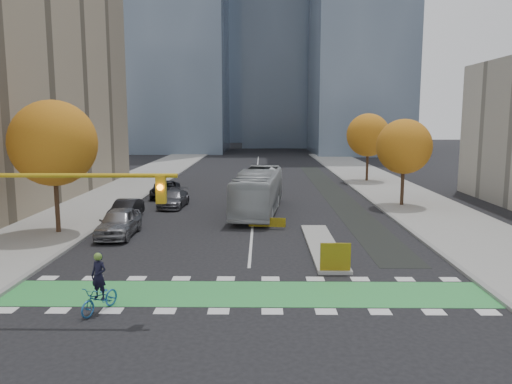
{
  "coord_description": "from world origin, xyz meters",
  "views": [
    {
      "loc": [
        0.59,
        -18.08,
        7.13
      ],
      "look_at": [
        0.28,
        9.69,
        3.0
      ],
      "focal_mm": 35.0,
      "sensor_mm": 36.0,
      "label": 1
    }
  ],
  "objects_px": {
    "traffic_signal_west": "(25,205)",
    "bus": "(258,191)",
    "hazard_board": "(335,257)",
    "parked_car_a": "(119,222)",
    "tree_east_far": "(368,135)",
    "parked_car_d": "(165,189)",
    "tree_west": "(53,143)",
    "parked_car_b": "(126,210)",
    "parked_car_c": "(174,199)",
    "tree_east_near": "(404,147)",
    "cyclist": "(100,292)"
  },
  "relations": [
    {
      "from": "parked_car_b",
      "to": "parked_car_d",
      "type": "distance_m",
      "value": 10.04
    },
    {
      "from": "traffic_signal_west",
      "to": "bus",
      "type": "relative_size",
      "value": 0.72
    },
    {
      "from": "bus",
      "to": "parked_car_d",
      "type": "xyz_separation_m",
      "value": [
        -8.47,
        7.31,
        -0.91
      ]
    },
    {
      "from": "tree_west",
      "to": "parked_car_b",
      "type": "height_order",
      "value": "tree_west"
    },
    {
      "from": "tree_east_far",
      "to": "bus",
      "type": "xyz_separation_m",
      "value": [
        -12.15,
        -18.81,
        -3.59
      ]
    },
    {
      "from": "parked_car_b",
      "to": "parked_car_c",
      "type": "relative_size",
      "value": 0.91
    },
    {
      "from": "hazard_board",
      "to": "bus",
      "type": "relative_size",
      "value": 0.12
    },
    {
      "from": "tree_west",
      "to": "parked_car_d",
      "type": "distance_m",
      "value": 15.78
    },
    {
      "from": "parked_car_a",
      "to": "tree_west",
      "type": "bearing_deg",
      "value": 171.99
    },
    {
      "from": "tree_west",
      "to": "parked_car_c",
      "type": "bearing_deg",
      "value": 59.93
    },
    {
      "from": "hazard_board",
      "to": "cyclist",
      "type": "relative_size",
      "value": 0.62
    },
    {
      "from": "tree_west",
      "to": "cyclist",
      "type": "distance_m",
      "value": 14.96
    },
    {
      "from": "hazard_board",
      "to": "parked_car_a",
      "type": "height_order",
      "value": "parked_car_a"
    },
    {
      "from": "traffic_signal_west",
      "to": "parked_car_b",
      "type": "xyz_separation_m",
      "value": [
        -1.07,
        17.01,
        -3.33
      ]
    },
    {
      "from": "hazard_board",
      "to": "tree_east_near",
      "type": "relative_size",
      "value": 0.2
    },
    {
      "from": "hazard_board",
      "to": "bus",
      "type": "distance_m",
      "value": 15.46
    },
    {
      "from": "bus",
      "to": "tree_west",
      "type": "bearing_deg",
      "value": -143.6
    },
    {
      "from": "tree_west",
      "to": "traffic_signal_west",
      "type": "distance_m",
      "value": 13.25
    },
    {
      "from": "hazard_board",
      "to": "parked_car_d",
      "type": "xyz_separation_m",
      "value": [
        -12.12,
        22.3,
        -0.07
      ]
    },
    {
      "from": "parked_car_d",
      "to": "traffic_signal_west",
      "type": "bearing_deg",
      "value": -95.45
    },
    {
      "from": "traffic_signal_west",
      "to": "tree_east_far",
      "type": "bearing_deg",
      "value": 62.05
    },
    {
      "from": "parked_car_b",
      "to": "parked_car_c",
      "type": "height_order",
      "value": "parked_car_b"
    },
    {
      "from": "tree_east_near",
      "to": "cyclist",
      "type": "height_order",
      "value": "tree_east_near"
    },
    {
      "from": "traffic_signal_west",
      "to": "parked_car_b",
      "type": "height_order",
      "value": "traffic_signal_west"
    },
    {
      "from": "parked_car_c",
      "to": "cyclist",
      "type": "bearing_deg",
      "value": -83.21
    },
    {
      "from": "tree_west",
      "to": "bus",
      "type": "relative_size",
      "value": 0.7
    },
    {
      "from": "parked_car_c",
      "to": "hazard_board",
      "type": "bearing_deg",
      "value": -54.87
    },
    {
      "from": "cyclist",
      "to": "parked_car_c",
      "type": "relative_size",
      "value": 0.49
    },
    {
      "from": "tree_west",
      "to": "traffic_signal_west",
      "type": "xyz_separation_m",
      "value": [
        4.07,
        -12.51,
        -1.58
      ]
    },
    {
      "from": "cyclist",
      "to": "parked_car_c",
      "type": "xyz_separation_m",
      "value": [
        -1.12,
        22.0,
        -0.08
      ]
    },
    {
      "from": "tree_east_far",
      "to": "parked_car_d",
      "type": "xyz_separation_m",
      "value": [
        -20.62,
        -11.5,
        -4.51
      ]
    },
    {
      "from": "hazard_board",
      "to": "parked_car_a",
      "type": "bearing_deg",
      "value": 148.85
    },
    {
      "from": "parked_car_c",
      "to": "parked_car_d",
      "type": "bearing_deg",
      "value": 111.85
    },
    {
      "from": "tree_west",
      "to": "parked_car_d",
      "type": "height_order",
      "value": "tree_west"
    },
    {
      "from": "parked_car_c",
      "to": "parked_car_d",
      "type": "distance_m",
      "value": 5.26
    },
    {
      "from": "bus",
      "to": "parked_car_c",
      "type": "distance_m",
      "value": 7.29
    },
    {
      "from": "hazard_board",
      "to": "tree_west",
      "type": "height_order",
      "value": "tree_west"
    },
    {
      "from": "tree_west",
      "to": "tree_east_far",
      "type": "xyz_separation_m",
      "value": [
        24.5,
        26.0,
        -0.38
      ]
    },
    {
      "from": "parked_car_c",
      "to": "parked_car_d",
      "type": "relative_size",
      "value": 0.88
    },
    {
      "from": "parked_car_c",
      "to": "tree_east_far",
      "type": "bearing_deg",
      "value": 44.85
    },
    {
      "from": "traffic_signal_west",
      "to": "parked_car_c",
      "type": "distance_m",
      "value": 22.31
    },
    {
      "from": "tree_east_near",
      "to": "tree_east_far",
      "type": "height_order",
      "value": "tree_east_far"
    },
    {
      "from": "parked_car_b",
      "to": "cyclist",
      "type": "bearing_deg",
      "value": -75.3
    },
    {
      "from": "tree_east_far",
      "to": "parked_car_a",
      "type": "height_order",
      "value": "tree_east_far"
    },
    {
      "from": "parked_car_c",
      "to": "parked_car_d",
      "type": "xyz_separation_m",
      "value": [
        -1.62,
        5.0,
        0.06
      ]
    },
    {
      "from": "tree_east_far",
      "to": "parked_car_b",
      "type": "distance_m",
      "value": 30.74
    },
    {
      "from": "parked_car_c",
      "to": "traffic_signal_west",
      "type": "bearing_deg",
      "value": -89.84
    },
    {
      "from": "tree_west",
      "to": "parked_car_a",
      "type": "distance_m",
      "value": 6.19
    },
    {
      "from": "hazard_board",
      "to": "tree_east_near",
      "type": "bearing_deg",
      "value": 65.8
    },
    {
      "from": "tree_west",
      "to": "parked_car_b",
      "type": "relative_size",
      "value": 1.94
    }
  ]
}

